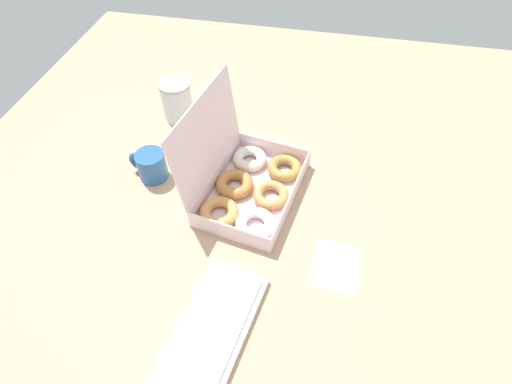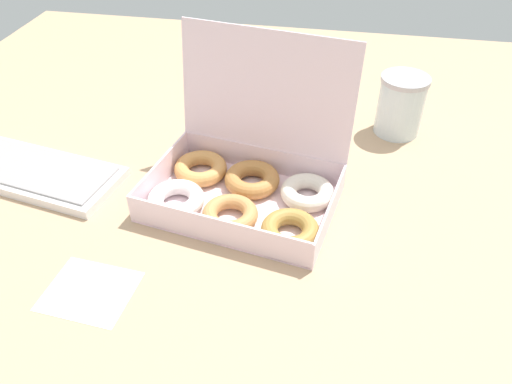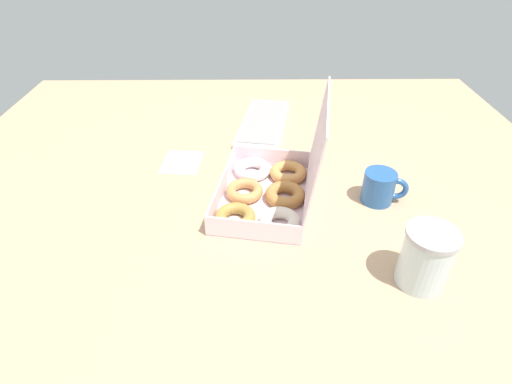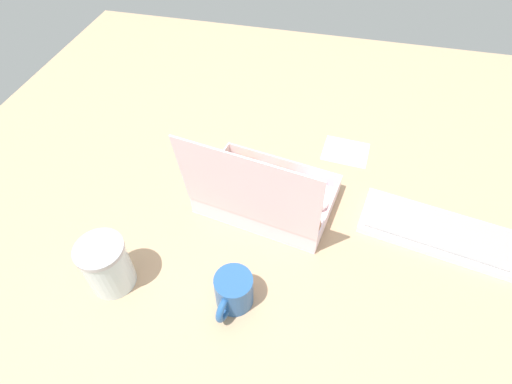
{
  "view_description": "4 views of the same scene",
  "coord_description": "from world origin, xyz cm",
  "px_view_note": "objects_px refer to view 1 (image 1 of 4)",
  "views": [
    {
      "loc": [
        -73.63,
        -11.99,
        81.77
      ],
      "look_at": [
        -6.03,
        1.77,
        3.08
      ],
      "focal_mm": 28.0,
      "sensor_mm": 36.0,
      "label": 1
    },
    {
      "loc": [
        10.84,
        -63.82,
        58.1
      ],
      "look_at": [
        -1.4,
        2.0,
        4.05
      ],
      "focal_mm": 35.0,
      "sensor_mm": 36.0,
      "label": 2
    },
    {
      "loc": [
        78.08,
        -0.28,
        61.77
      ],
      "look_at": [
        -2.45,
        0.58,
        3.39
      ],
      "focal_mm": 28.0,
      "sensor_mm": 36.0,
      "label": 3
    },
    {
      "loc": [
        -16.67,
        69.03,
        78.73
      ],
      "look_at": [
        -1.56,
        4.84,
        4.89
      ],
      "focal_mm": 28.0,
      "sensor_mm": 36.0,
      "label": 4
    }
  ],
  "objects_px": {
    "donut_box": "(247,184)",
    "glass_jar": "(177,100)",
    "coffee_mug": "(151,165)",
    "keyboard": "(207,341)"
  },
  "relations": [
    {
      "from": "keyboard",
      "to": "glass_jar",
      "type": "bearing_deg",
      "value": 22.95
    },
    {
      "from": "donut_box",
      "to": "glass_jar",
      "type": "height_order",
      "value": "donut_box"
    },
    {
      "from": "donut_box",
      "to": "glass_jar",
      "type": "xyz_separation_m",
      "value": [
        0.28,
        0.29,
        0.03
      ]
    },
    {
      "from": "keyboard",
      "to": "glass_jar",
      "type": "distance_m",
      "value": 0.76
    },
    {
      "from": "keyboard",
      "to": "glass_jar",
      "type": "height_order",
      "value": "glass_jar"
    },
    {
      "from": "coffee_mug",
      "to": "glass_jar",
      "type": "xyz_separation_m",
      "value": [
        0.27,
        0.01,
        0.02
      ]
    },
    {
      "from": "donut_box",
      "to": "keyboard",
      "type": "relative_size",
      "value": 0.97
    },
    {
      "from": "coffee_mug",
      "to": "glass_jar",
      "type": "distance_m",
      "value": 0.27
    },
    {
      "from": "donut_box",
      "to": "keyboard",
      "type": "height_order",
      "value": "donut_box"
    },
    {
      "from": "donut_box",
      "to": "glass_jar",
      "type": "bearing_deg",
      "value": 45.95
    }
  ]
}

